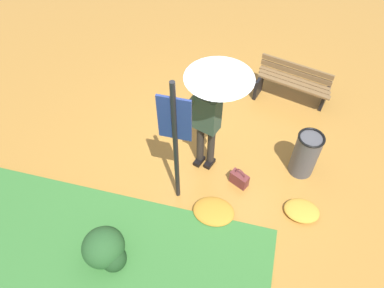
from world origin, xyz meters
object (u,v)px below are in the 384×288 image
at_px(person_with_umbrella, 214,94).
at_px(park_bench, 293,83).
at_px(info_sign_post, 175,133).
at_px(handbag, 239,179).
at_px(trash_bin, 306,154).

distance_m(person_with_umbrella, park_bench, 2.57).
height_order(person_with_umbrella, park_bench, person_with_umbrella).
relative_size(person_with_umbrella, info_sign_post, 0.89).
relative_size(info_sign_post, handbag, 6.22).
xyz_separation_m(person_with_umbrella, trash_bin, (1.51, 0.22, -1.13)).
bearing_deg(info_sign_post, person_with_umbrella, 65.24).
bearing_deg(info_sign_post, trash_bin, 27.54).
xyz_separation_m(person_with_umbrella, handbag, (0.56, -0.31, -1.42)).
relative_size(park_bench, trash_bin, 1.72).
height_order(park_bench, trash_bin, trash_bin).
height_order(handbag, trash_bin, trash_bin).
bearing_deg(handbag, park_bench, 74.27).
height_order(info_sign_post, park_bench, info_sign_post).
height_order(info_sign_post, trash_bin, info_sign_post).
bearing_deg(trash_bin, info_sign_post, -152.46).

